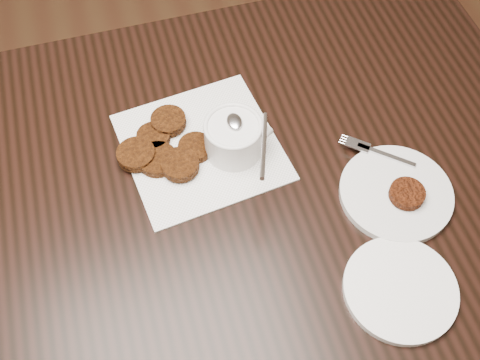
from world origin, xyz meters
name	(u,v)px	position (x,y,z in m)	size (l,w,h in m)	color
table	(177,305)	(0.04, 0.06, 0.38)	(1.51, 0.97, 0.75)	black
napkin	(201,147)	(0.16, 0.19, 0.75)	(0.27, 0.27, 0.00)	white
sauce_ramekin	(233,125)	(0.21, 0.17, 0.82)	(0.14, 0.14, 0.14)	white
patty_cluster	(166,147)	(0.09, 0.20, 0.76)	(0.21, 0.21, 0.02)	#58290B
plate_with_patty	(397,191)	(0.45, 0.00, 0.76)	(0.19, 0.19, 0.03)	silver
plate_empty	(400,289)	(0.39, -0.16, 0.76)	(0.18, 0.18, 0.01)	white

